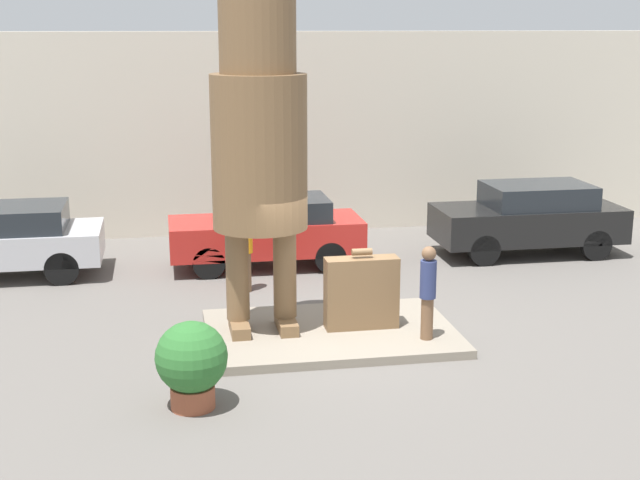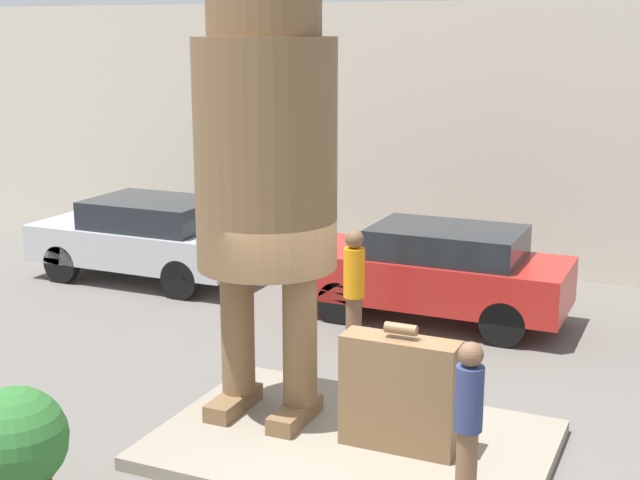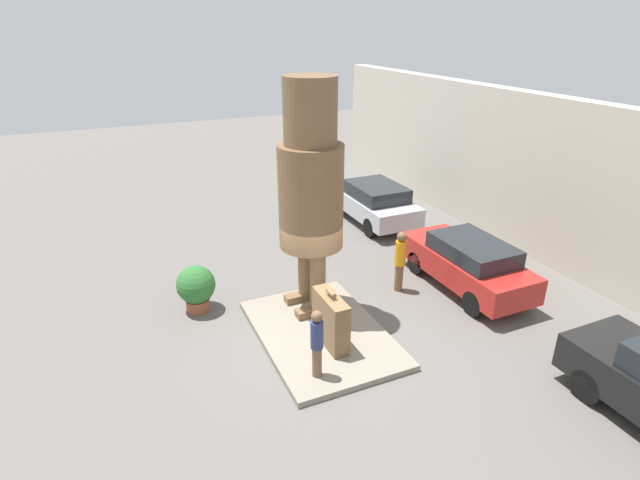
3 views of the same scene
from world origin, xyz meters
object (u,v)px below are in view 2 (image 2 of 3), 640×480
Objects in this scene: parked_car_silver at (148,236)px; giant_suitcase at (399,393)px; planter_pot at (15,445)px; worker_hivis at (354,285)px; tourist at (468,414)px; parked_car_red at (436,270)px; statue_figure at (265,121)px.

giant_suitcase is at bearing 143.40° from parked_car_silver.
parked_car_silver is 3.28× the size of planter_pot.
worker_hivis reaches higher than parked_car_silver.
tourist is 5.92m from parked_car_red.
giant_suitcase is 0.33× the size of parked_car_red.
giant_suitcase is 1.11× the size of planter_pot.
giant_suitcase is 0.88× the size of tourist.
parked_car_red is at bearing 74.98° from planter_pot.
parked_car_silver is at bearing 158.11° from worker_hivis.
parked_car_silver reaches higher than planter_pot.
giant_suitcase is at bearing -59.83° from worker_hivis.
parked_car_silver is at bearing 143.10° from tourist.
worker_hivis is at bearing 76.84° from planter_pot.
parked_car_red is 2.34× the size of worker_hivis.
statue_figure is 3.84m from tourist.
parked_car_silver is at bearing 116.14° from planter_pot.
statue_figure is 1.41× the size of parked_car_silver.
statue_figure is 7.39m from parked_car_silver.
giant_suitcase is 0.34× the size of parked_car_silver.
parked_car_red is (-2.00, 5.57, -0.19)m from tourist.
parked_car_red reaches higher than planter_pot.
planter_pot is at bearing -156.15° from tourist.
tourist is at bearing -54.39° from worker_hivis.
statue_figure is 3.77m from worker_hivis.
tourist reaches higher than planter_pot.
statue_figure is 4.63× the size of planter_pot.
statue_figure reaches higher than worker_hivis.
worker_hivis reaches higher than planter_pot.
tourist is at bearing 109.72° from parked_car_red.
parked_car_silver is 8.34m from planter_pot.
planter_pot is at bearing 74.98° from parked_car_red.
statue_figure is at bearing 159.13° from tourist.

